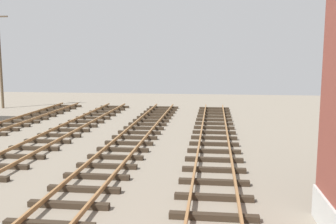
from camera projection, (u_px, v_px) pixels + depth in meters
name	position (u px, v px, depth m)	size (l,w,h in m)	color
utility_pole_far	(0.00, 58.00, 33.02)	(1.80, 0.24, 8.19)	brown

